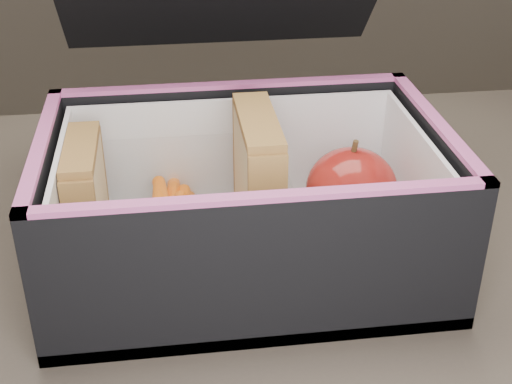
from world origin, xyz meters
TOP-DOWN VIEW (x-y plane):
  - kitchen_table at (0.00, 0.00)m, footprint 1.20×0.80m
  - lunch_bag at (-0.01, 0.05)m, footprint 0.32×0.35m
  - plastic_tub at (-0.06, 0.05)m, footprint 0.18×0.13m
  - sandwich_left at (-0.13, 0.05)m, footprint 0.03×0.09m
  - sandwich_right at (0.01, 0.05)m, footprint 0.03×0.10m
  - carrot_sticks at (-0.06, 0.06)m, footprint 0.04×0.15m
  - paper_napkin at (0.08, 0.06)m, footprint 0.09×0.09m
  - red_apple at (0.09, 0.06)m, footprint 0.10×0.10m

SIDE VIEW (x-z plane):
  - kitchen_table at x=0.00m, z-range 0.28..1.03m
  - paper_napkin at x=0.08m, z-range 0.76..0.77m
  - carrot_sticks at x=-0.06m, z-range 0.77..0.80m
  - plastic_tub at x=-0.06m, z-range 0.76..0.84m
  - red_apple at x=0.09m, z-range 0.77..0.85m
  - sandwich_left at x=-0.13m, z-range 0.77..0.87m
  - lunch_bag at x=-0.01m, z-range 0.68..0.96m
  - sandwich_right at x=0.01m, z-range 0.77..0.88m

